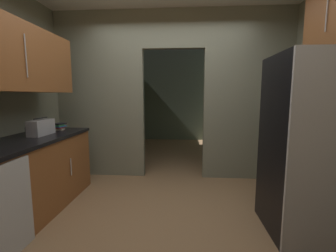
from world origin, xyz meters
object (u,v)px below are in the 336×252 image
Objects in this scene: dishwasher at (8,213)px; boombox at (41,127)px; refrigerator at (314,147)px; book_stack at (59,126)px.

dishwasher is 1.18m from boombox.
boombox is at bearing 172.54° from refrigerator.
boombox reaches higher than dishwasher.
refrigerator is 4.81× the size of boombox.
refrigerator is 3.02m from boombox.
refrigerator is at bearing 12.48° from dishwasher.
dishwasher is 1.52m from book_stack.
boombox is 2.06× the size of book_stack.
refrigerator is 9.91× the size of book_stack.
book_stack is (-0.31, 1.39, 0.52)m from dishwasher.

